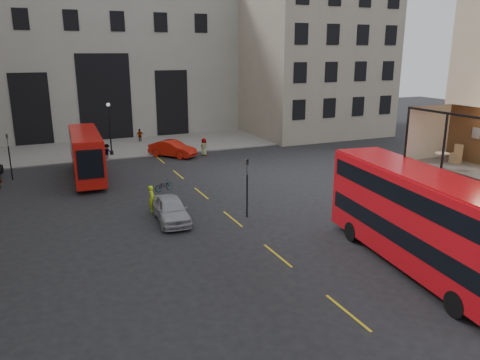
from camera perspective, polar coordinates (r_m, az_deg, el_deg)
name	(u,v)px	position (r m, az deg, el deg)	size (l,w,h in m)	color
ground	(386,302)	(21.40, 17.41, -14.04)	(140.00, 140.00, 0.00)	black
gateway	(96,58)	(62.17, -17.12, 14.01)	(35.00, 10.60, 18.00)	#99978E
building_right	(305,50)	(62.90, 7.92, 15.45)	(16.60, 18.60, 20.00)	gray
pavement_far	(106,148)	(53.12, -16.03, 3.79)	(40.00, 12.00, 0.12)	slate
traffic_light_near	(247,180)	(29.35, 0.87, -0.06)	(0.16, 0.20, 3.80)	black
traffic_light_far	(9,151)	(42.47, -26.36, 3.20)	(0.16, 0.20, 3.80)	black
street_lamp_b	(110,132)	(48.81, -15.54, 5.62)	(0.36, 0.36, 5.33)	black
bus_near	(420,216)	(23.93, 21.05, -4.06)	(4.18, 12.33, 4.83)	#B80C14
bus_far	(86,153)	(40.49, -18.24, 3.19)	(2.73, 9.95, 3.93)	#B0110C
car_a	(171,210)	(29.36, -8.39, -3.58)	(1.84, 4.56, 1.56)	#9FA1A7
car_b	(172,149)	(47.38, -8.23, 3.79)	(1.71, 4.90, 1.61)	#B3170B
bicycle	(163,185)	(36.01, -9.31, -0.66)	(0.53, 1.53, 0.80)	gray
cyclist	(152,199)	(31.39, -10.69, -2.23)	(0.64, 0.42, 1.76)	#BCEB18
pedestrian_b	(107,152)	(47.22, -15.90, 3.29)	(1.02, 0.58, 1.57)	gray
pedestrian_c	(140,136)	(55.53, -12.10, 5.30)	(0.93, 0.39, 1.58)	gray
pedestrian_d	(204,147)	(47.53, -4.42, 4.04)	(0.86, 0.56, 1.77)	gray
cafe_table_far	(442,158)	(25.24, 23.38, 2.45)	(0.66, 0.66, 0.83)	beige
cafe_chair_d	(456,157)	(27.08, 24.82, 2.54)	(0.57, 0.57, 0.96)	tan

